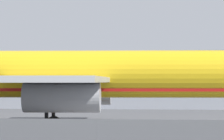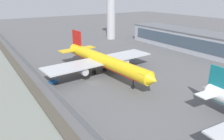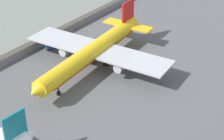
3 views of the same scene
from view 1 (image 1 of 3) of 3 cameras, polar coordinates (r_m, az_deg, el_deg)
The scene contains 4 objects.
ground_plane at distance 61.21m, azimuth 0.84°, elevation -5.97°, with size 500.00×500.00×0.00m, color #565659.
perimeter_fence at distance 45.27m, azimuth -1.27°, elevation -6.00°, with size 280.00×0.10×2.70m.
cargo_jet_yellow at distance 69.15m, azimuth -3.28°, elevation -0.54°, with size 55.78×48.32×15.36m.
terminal_building at distance 134.05m, azimuth -0.92°, elevation -0.88°, with size 86.43×18.67×11.18m.
Camera 1 is at (6.30, -60.66, 5.29)m, focal length 105.00 mm.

